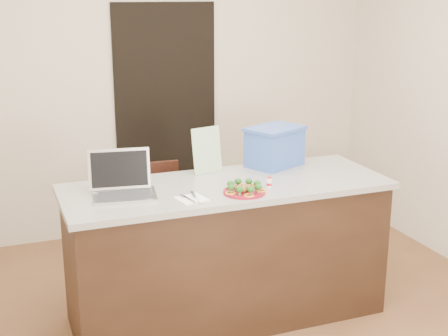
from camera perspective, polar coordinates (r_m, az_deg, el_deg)
name	(u,v)px	position (r m, az deg, el deg)	size (l,w,h in m)	color
ground	(241,333)	(4.09, 1.56, -14.84)	(4.00, 4.00, 0.00)	brown
room_shell	(243,77)	(3.54, 1.76, 8.29)	(4.00, 4.00, 4.00)	white
doorway	(166,119)	(5.53, -5.30, 4.48)	(0.90, 0.02, 2.00)	black
island	(227,251)	(4.08, 0.25, -7.58)	(2.06, 0.76, 0.92)	black
plate	(244,192)	(3.74, 1.87, -2.18)	(0.25, 0.25, 0.02)	maroon
meatballs	(244,188)	(3.73, 1.84, -1.82)	(0.10, 0.10, 0.04)	brown
broccoli	(244,185)	(3.72, 1.87, -1.59)	(0.22, 0.22, 0.04)	#164311
pepper_rings	(244,190)	(3.73, 1.87, -2.05)	(0.25, 0.25, 0.01)	gold
napkin	(192,199)	(3.63, -2.99, -2.83)	(0.16, 0.16, 0.01)	white
fork	(188,198)	(3.64, -3.35, -2.72)	(0.04, 0.17, 0.00)	#A9AAAD
knife	(197,198)	(3.62, -2.44, -2.77)	(0.03, 0.22, 0.01)	white
yogurt_bottle	(269,183)	(3.85, 4.15, -1.39)	(0.03, 0.03, 0.07)	white
laptop	(122,183)	(3.75, -9.30, -1.36)	(0.40, 0.34, 0.26)	silver
leaflet	(207,150)	(4.13, -1.58, 1.65)	(0.21, 0.00, 0.31)	white
blue_box	(275,146)	(4.30, 4.65, 1.99)	(0.46, 0.40, 0.27)	#3357B8
chair	(158,212)	(4.72, -6.07, -4.06)	(0.41, 0.41, 0.85)	#381910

